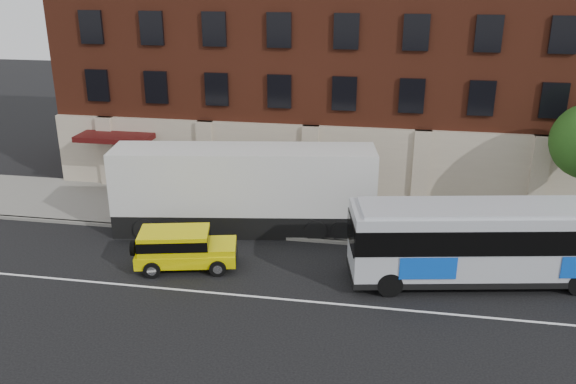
% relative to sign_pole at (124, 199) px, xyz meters
% --- Properties ---
extents(ground, '(120.00, 120.00, 0.00)m').
position_rel_sign_pole_xyz_m(ground, '(8.50, -6.15, -1.45)').
color(ground, black).
rests_on(ground, ground).
extents(sidewalk, '(60.00, 6.00, 0.15)m').
position_rel_sign_pole_xyz_m(sidewalk, '(8.50, 2.85, -1.38)').
color(sidewalk, gray).
rests_on(sidewalk, ground).
extents(kerb, '(60.00, 0.25, 0.15)m').
position_rel_sign_pole_xyz_m(kerb, '(8.50, -0.15, -1.38)').
color(kerb, gray).
rests_on(kerb, ground).
extents(lane_line, '(60.00, 0.12, 0.01)m').
position_rel_sign_pole_xyz_m(lane_line, '(8.50, -5.65, -1.45)').
color(lane_line, white).
rests_on(lane_line, ground).
extents(building, '(30.00, 12.10, 15.00)m').
position_rel_sign_pole_xyz_m(building, '(8.49, 10.77, 6.13)').
color(building, maroon).
rests_on(building, sidewalk).
extents(sign_pole, '(0.30, 0.20, 2.50)m').
position_rel_sign_pole_xyz_m(sign_pole, '(0.00, 0.00, 0.00)').
color(sign_pole, gray).
rests_on(sign_pole, ground).
extents(city_bus, '(12.51, 4.86, 3.35)m').
position_rel_sign_pole_xyz_m(city_bus, '(17.48, -2.65, 0.40)').
color(city_bus, silver).
rests_on(city_bus, ground).
extents(yellow_suv, '(4.62, 2.69, 1.72)m').
position_rel_sign_pole_xyz_m(yellow_suv, '(4.26, -3.75, -0.47)').
color(yellow_suv, '#EADD02').
rests_on(yellow_suv, ground).
extents(shipping_container, '(12.76, 4.43, 4.17)m').
position_rel_sign_pole_xyz_m(shipping_container, '(5.98, 0.65, 0.61)').
color(shipping_container, black).
rests_on(shipping_container, ground).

